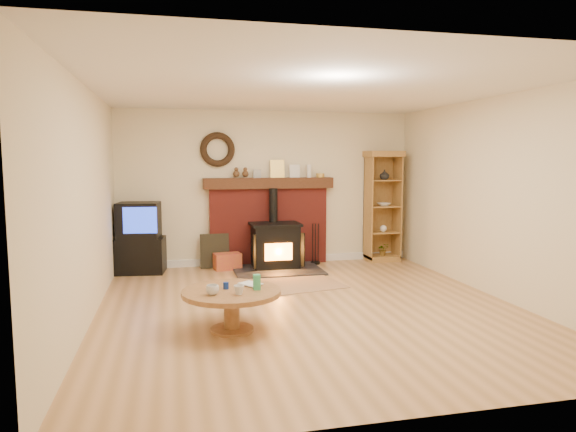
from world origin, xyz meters
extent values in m
plane|color=#A77945|center=(0.00, 0.00, 0.00)|extent=(5.50, 5.50, 0.00)
cube|color=beige|center=(0.00, 2.75, 1.30)|extent=(5.00, 0.02, 2.60)
cube|color=beige|center=(0.00, -2.75, 1.30)|extent=(5.00, 0.02, 2.60)
cube|color=beige|center=(-2.50, 0.00, 1.30)|extent=(0.02, 5.50, 2.60)
cube|color=beige|center=(2.50, 0.00, 1.30)|extent=(0.02, 5.50, 2.60)
cube|color=white|center=(0.00, 0.00, 2.60)|extent=(5.00, 5.50, 0.02)
cube|color=white|center=(0.00, 2.73, 0.06)|extent=(5.00, 0.04, 0.12)
torus|color=black|center=(-0.85, 2.69, 1.95)|extent=(0.57, 0.11, 0.57)
cube|color=maroon|center=(0.00, 2.67, 0.65)|extent=(2.00, 0.15, 1.30)
cube|color=#351D10|center=(0.00, 2.64, 1.39)|extent=(2.20, 0.22, 0.18)
cube|color=#999999|center=(-0.20, 2.65, 1.55)|extent=(0.13, 0.05, 0.14)
cube|color=gold|center=(0.15, 2.67, 1.63)|extent=(0.24, 0.06, 0.30)
cube|color=white|center=(0.45, 2.67, 1.59)|extent=(0.18, 0.05, 0.22)
cylinder|color=white|center=(0.70, 2.65, 1.59)|extent=(0.08, 0.08, 0.22)
cylinder|color=gold|center=(0.90, 2.65, 1.51)|extent=(0.14, 0.14, 0.07)
cube|color=black|center=(0.04, 2.10, 0.01)|extent=(1.40, 1.00, 0.03)
cube|color=black|center=(0.04, 2.30, 0.37)|extent=(0.74, 0.53, 0.68)
cube|color=black|center=(0.04, 2.30, 0.73)|extent=(0.81, 0.58, 0.04)
cylinder|color=black|center=(0.04, 2.45, 1.03)|extent=(0.14, 0.14, 0.56)
cube|color=orange|center=(0.04, 2.03, 0.32)|extent=(0.44, 0.02, 0.27)
cube|color=black|center=(-0.30, 2.09, 0.35)|extent=(0.17, 0.24, 0.55)
cube|color=black|center=(0.37, 2.09, 0.35)|extent=(0.17, 0.24, 0.55)
cube|color=brown|center=(-0.08, 1.19, 0.01)|extent=(1.79, 1.39, 0.01)
cube|color=black|center=(-2.12, 2.47, 0.28)|extent=(0.82, 0.62, 0.56)
cube|color=black|center=(-2.12, 2.47, 0.84)|extent=(0.69, 0.60, 0.56)
cube|color=blue|center=(-2.08, 2.20, 0.87)|extent=(0.50, 0.08, 0.40)
cube|color=brown|center=(2.01, 2.53, 0.05)|extent=(0.56, 0.41, 0.10)
cube|color=brown|center=(2.01, 2.72, 0.94)|extent=(0.56, 0.02, 1.78)
cube|color=brown|center=(1.74, 2.53, 0.94)|extent=(0.02, 0.41, 1.78)
cube|color=brown|center=(2.28, 2.53, 0.94)|extent=(0.02, 0.41, 1.78)
cube|color=brown|center=(2.01, 2.53, 1.88)|extent=(0.62, 0.45, 0.10)
cube|color=brown|center=(2.01, 2.53, 0.51)|extent=(0.52, 0.37, 0.02)
cube|color=brown|center=(2.01, 2.53, 0.97)|extent=(0.52, 0.37, 0.02)
cube|color=brown|center=(2.01, 2.53, 1.43)|extent=(0.52, 0.37, 0.02)
imported|color=white|center=(2.01, 2.48, 1.52)|extent=(0.17, 0.17, 0.18)
imported|color=white|center=(2.01, 2.48, 1.01)|extent=(0.22, 0.22, 0.05)
sphere|color=white|center=(2.01, 2.48, 0.58)|extent=(0.12, 0.12, 0.12)
imported|color=#38A06A|center=(2.01, 2.48, 0.21)|extent=(0.19, 0.17, 0.21)
cube|color=orange|center=(-0.74, 2.40, 0.13)|extent=(0.46, 0.33, 0.27)
cube|color=black|center=(-0.93, 2.55, 0.28)|extent=(0.47, 0.13, 0.57)
cylinder|color=black|center=(0.78, 2.50, 0.02)|extent=(0.16, 0.16, 0.04)
cylinder|color=black|center=(0.73, 2.50, 0.35)|extent=(0.02, 0.02, 0.70)
cylinder|color=black|center=(0.78, 2.50, 0.35)|extent=(0.02, 0.02, 0.70)
cylinder|color=black|center=(0.83, 2.50, 0.35)|extent=(0.02, 0.02, 0.70)
cylinder|color=brown|center=(-1.02, -0.64, 0.01)|extent=(0.46, 0.46, 0.03)
cylinder|color=brown|center=(-1.02, -0.64, 0.21)|extent=(0.17, 0.17, 0.36)
cylinder|color=brown|center=(-1.02, -0.64, 0.41)|extent=(1.03, 1.03, 0.05)
imported|color=white|center=(-1.22, -0.80, 0.49)|extent=(0.13, 0.13, 0.10)
imported|color=white|center=(-0.97, -0.85, 0.49)|extent=(0.10, 0.10, 0.10)
imported|color=#4C331E|center=(-0.86, -0.54, 0.45)|extent=(0.17, 0.23, 0.02)
cylinder|color=navy|center=(-1.07, -0.59, 0.47)|extent=(0.06, 0.06, 0.07)
cube|color=#38A06A|center=(-0.76, -0.69, 0.52)|extent=(0.07, 0.07, 0.16)
camera|label=1|loc=(-1.59, -5.85, 1.79)|focal=32.00mm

